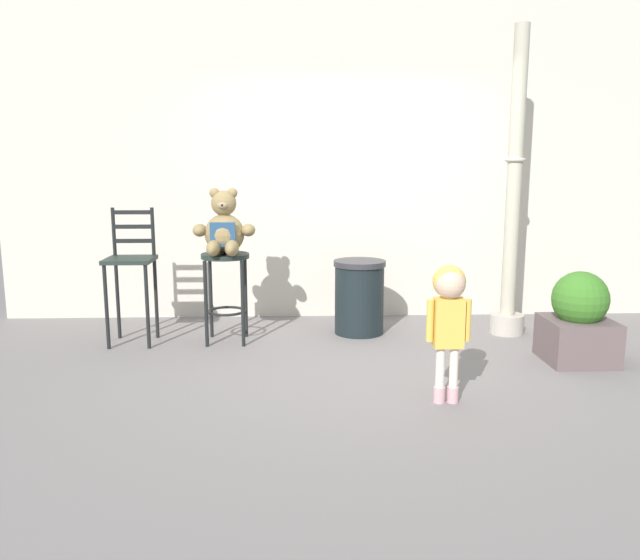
% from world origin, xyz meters
% --- Properties ---
extents(ground_plane, '(24.00, 24.00, 0.00)m').
position_xyz_m(ground_plane, '(0.00, 0.00, 0.00)').
color(ground_plane, slate).
extents(building_wall, '(6.94, 0.30, 3.50)m').
position_xyz_m(building_wall, '(0.00, 1.79, 1.75)').
color(building_wall, beige).
rests_on(building_wall, ground_plane).
extents(bar_stool_with_teddy, '(0.42, 0.42, 0.79)m').
position_xyz_m(bar_stool_with_teddy, '(-1.13, 0.70, 0.57)').
color(bar_stool_with_teddy, '#1F2A26').
rests_on(bar_stool_with_teddy, ground_plane).
extents(teddy_bear, '(0.53, 0.48, 0.57)m').
position_xyz_m(teddy_bear, '(-1.13, 0.68, 1.00)').
color(teddy_bear, olive).
rests_on(teddy_bear, bar_stool_with_teddy).
extents(child_walking, '(0.29, 0.23, 0.91)m').
position_xyz_m(child_walking, '(0.47, -0.82, 0.66)').
color(child_walking, '#CE9AA0').
rests_on(child_walking, ground_plane).
extents(trash_bin, '(0.48, 0.48, 0.68)m').
position_xyz_m(trash_bin, '(0.07, 0.95, 0.34)').
color(trash_bin, black).
rests_on(trash_bin, ground_plane).
extents(lamppost, '(0.31, 0.31, 2.74)m').
position_xyz_m(lamppost, '(1.44, 0.89, 1.08)').
color(lamppost, '#AEA59A').
rests_on(lamppost, ground_plane).
extents(bar_chair_empty, '(0.40, 0.40, 1.18)m').
position_xyz_m(bar_chair_empty, '(-1.94, 0.71, 0.67)').
color(bar_chair_empty, '#1F2A26').
rests_on(bar_chair_empty, ground_plane).
extents(planter_with_shrub, '(0.51, 0.51, 0.73)m').
position_xyz_m(planter_with_shrub, '(1.72, 0.02, 0.33)').
color(planter_with_shrub, '#5F4E4F').
rests_on(planter_with_shrub, ground_plane).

